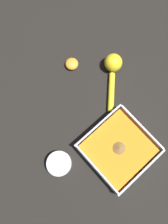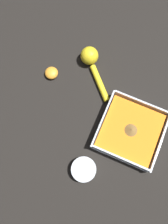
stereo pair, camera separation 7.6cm
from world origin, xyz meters
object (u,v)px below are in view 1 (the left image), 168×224
object	(u,v)px
spice_bowl	(59,164)
lemon_half	(72,64)
square_dish	(119,148)
lemon_squeezer	(113,68)

from	to	relation	value
spice_bowl	lemon_half	size ratio (longest dim) A/B	1.68
lemon_half	square_dish	bearing A→B (deg)	75.68
spice_bowl	lemon_squeezer	size ratio (longest dim) A/B	0.49
square_dish	lemon_half	size ratio (longest dim) A/B	4.30
lemon_squeezer	spice_bowl	bearing A→B (deg)	154.95
square_dish	spice_bowl	distance (m)	0.21
spice_bowl	lemon_half	distance (m)	0.37
spice_bowl	lemon_squeezer	bearing A→B (deg)	-160.90
square_dish	lemon_half	world-z (taller)	square_dish
square_dish	lemon_half	xyz separation A→B (m)	(-0.09, -0.34, -0.01)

